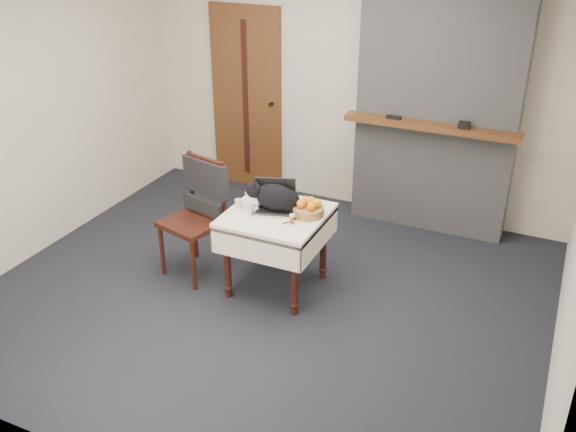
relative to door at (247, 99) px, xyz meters
name	(u,v)px	position (x,y,z in m)	size (l,w,h in m)	color
ground	(266,294)	(1.20, -1.97, -1.00)	(4.50, 4.50, 0.00)	black
room_shell	(289,73)	(1.20, -1.51, 0.76)	(4.52, 4.01, 2.61)	beige
door	(247,99)	(0.00, 0.00, 0.00)	(0.82, 0.10, 2.00)	brown
chimney	(439,99)	(2.10, -0.13, 0.30)	(1.62, 0.48, 2.60)	gray
side_table	(276,226)	(1.24, -1.84, -0.41)	(0.78, 0.78, 0.70)	#33160E
laptop	(274,202)	(1.19, -1.77, -0.24)	(0.41, 0.38, 0.25)	#B7B7BC
cat	(276,198)	(1.22, -1.79, -0.19)	(0.54, 0.30, 0.26)	black
cream_jar	(239,203)	(0.91, -1.87, -0.26)	(0.06, 0.06, 0.07)	silver
pill_bottle	(292,219)	(1.43, -1.95, -0.26)	(0.04, 0.04, 0.08)	#9E4713
fruit_basket	(309,209)	(1.49, -1.76, -0.24)	(0.25, 0.25, 0.14)	#AB7A45
desk_clutter	(299,217)	(1.44, -1.83, -0.30)	(0.15, 0.02, 0.01)	black
chair	(200,201)	(0.51, -1.82, -0.34)	(0.57, 0.56, 1.04)	#33160E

